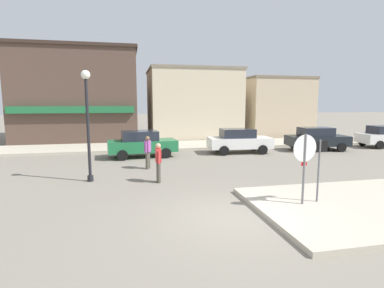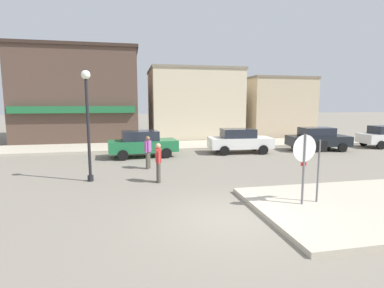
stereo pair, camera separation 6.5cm
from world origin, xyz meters
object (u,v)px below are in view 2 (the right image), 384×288
Objects in this scene: parked_car_nearest at (142,143)px; parked_car_third at (318,139)px; one_way_sign at (319,165)px; pedestrian_crossing_near at (158,161)px; pedestrian_crossing_far at (148,151)px; lamp_post at (87,109)px; parked_car_second at (240,140)px; stop_sign at (304,160)px.

parked_car_nearest is 1.00× the size of parked_car_third.
pedestrian_crossing_near is (-4.57, 3.85, -0.46)m from one_way_sign.
pedestrian_crossing_near is at bearing -152.01° from parked_car_third.
pedestrian_crossing_near and pedestrian_crossing_far have the same top height.
lamp_post is 1.11× the size of parked_car_second.
pedestrian_crossing_near is at bearing -84.42° from pedestrian_crossing_far.
parked_car_second is 8.46m from pedestrian_crossing_near.
parked_car_nearest is 6.19m from parked_car_second.
parked_car_second is at bearing 46.73° from pedestrian_crossing_near.
lamp_post reaches higher than one_way_sign.
pedestrian_crossing_far is at bearing 95.58° from pedestrian_crossing_near.
parked_car_third is 12.83m from pedestrian_crossing_near.
parked_car_third is at bearing 55.59° from one_way_sign.
parked_car_nearest is at bearing -179.74° from parked_car_third.
parked_car_third is 2.58× the size of pedestrian_crossing_near.
stop_sign is 7.87m from pedestrian_crossing_far.
stop_sign is 1.43× the size of pedestrian_crossing_far.
lamp_post reaches higher than stop_sign.
parked_car_third is 2.58× the size of pedestrian_crossing_far.
one_way_sign is 0.51× the size of parked_car_third.
one_way_sign is 0.46× the size of lamp_post.
one_way_sign is at bearing -53.33° from pedestrian_crossing_far.
one_way_sign reaches higher than parked_car_third.
one_way_sign reaches higher than parked_car_nearest.
parked_car_third is (14.06, 5.26, -2.15)m from lamp_post.
stop_sign is 10.29m from parked_car_second.
parked_car_nearest is at bearing 93.78° from pedestrian_crossing_near.
stop_sign is 12.40m from parked_car_third.
lamp_post is 15.17m from parked_car_third.
stop_sign is at bearing -57.15° from pedestrian_crossing_far.
pedestrian_crossing_near is 2.65m from pedestrian_crossing_far.
stop_sign is 0.55× the size of parked_car_third.
parked_car_nearest is at bearing -178.25° from parked_car_second.
parked_car_nearest and parked_car_third have the same top height.
one_way_sign is 0.51× the size of parked_car_second.
pedestrian_crossing_far is at bearing -149.82° from parked_car_second.
parked_car_second is at bearing 79.91° from stop_sign.
one_way_sign is 1.30× the size of pedestrian_crossing_near.
parked_car_third is at bearing -1.42° from parked_car_second.
lamp_post reaches higher than parked_car_third.
lamp_post is 1.10× the size of parked_car_nearest.
parked_car_nearest is at bearing 65.79° from lamp_post.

